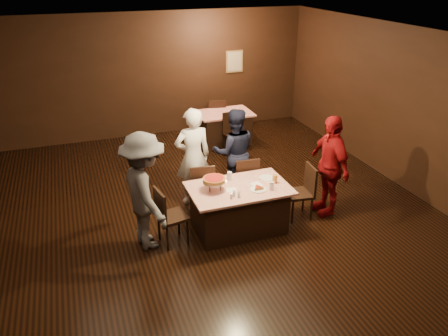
{
  "coord_description": "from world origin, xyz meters",
  "views": [
    {
      "loc": [
        -1.88,
        -5.61,
        4.0
      ],
      "look_at": [
        0.27,
        0.39,
        1.0
      ],
      "focal_mm": 35.0,
      "sensor_mm": 36.0,
      "label": 1
    }
  ],
  "objects_px": {
    "chair_back_near": "(235,134)",
    "glass_amber": "(275,179)",
    "diner_navy_hoodie": "(234,152)",
    "pizza_stand": "(214,180)",
    "chair_far_left": "(202,187)",
    "plate_empty": "(267,178)",
    "main_table": "(239,208)",
    "back_table": "(224,128)",
    "diner_white_jacket": "(193,157)",
    "diner_red_shirt": "(329,165)",
    "chair_far_right": "(244,180)",
    "glass_front_right": "(272,186)",
    "glass_back": "(230,176)",
    "chair_end_right": "(299,193)",
    "diner_grey_knit": "(145,192)",
    "chair_end_left": "(172,215)",
    "chair_back_far": "(216,117)"
  },
  "relations": [
    {
      "from": "chair_back_near",
      "to": "glass_amber",
      "type": "relative_size",
      "value": 6.79
    },
    {
      "from": "diner_navy_hoodie",
      "to": "pizza_stand",
      "type": "xyz_separation_m",
      "value": [
        -0.78,
        -1.17,
        0.12
      ]
    },
    {
      "from": "chair_far_left",
      "to": "plate_empty",
      "type": "height_order",
      "value": "chair_far_left"
    },
    {
      "from": "main_table",
      "to": "back_table",
      "type": "distance_m",
      "value": 3.83
    },
    {
      "from": "diner_white_jacket",
      "to": "diner_navy_hoodie",
      "type": "xyz_separation_m",
      "value": [
        0.82,
        0.09,
        -0.06
      ]
    },
    {
      "from": "back_table",
      "to": "diner_red_shirt",
      "type": "relative_size",
      "value": 0.73
    },
    {
      "from": "pizza_stand",
      "to": "diner_navy_hoodie",
      "type": "bearing_deg",
      "value": 56.19
    },
    {
      "from": "chair_far_right",
      "to": "glass_front_right",
      "type": "distance_m",
      "value": 1.07
    },
    {
      "from": "main_table",
      "to": "glass_back",
      "type": "distance_m",
      "value": 0.55
    },
    {
      "from": "diner_white_jacket",
      "to": "chair_back_near",
      "type": "bearing_deg",
      "value": -129.51
    },
    {
      "from": "chair_far_right",
      "to": "chair_end_right",
      "type": "xyz_separation_m",
      "value": [
        0.7,
        -0.75,
        0.0
      ]
    },
    {
      "from": "diner_grey_knit",
      "to": "diner_red_shirt",
      "type": "bearing_deg",
      "value": -101.38
    },
    {
      "from": "back_table",
      "to": "diner_navy_hoodie",
      "type": "bearing_deg",
      "value": -105.69
    },
    {
      "from": "diner_red_shirt",
      "to": "chair_end_left",
      "type": "bearing_deg",
      "value": -89.33
    },
    {
      "from": "back_table",
      "to": "diner_white_jacket",
      "type": "distance_m",
      "value": 3.0
    },
    {
      "from": "chair_back_near",
      "to": "diner_white_jacket",
      "type": "height_order",
      "value": "diner_white_jacket"
    },
    {
      "from": "chair_end_right",
      "to": "glass_amber",
      "type": "xyz_separation_m",
      "value": [
        -0.5,
        -0.05,
        0.37
      ]
    },
    {
      "from": "diner_grey_knit",
      "to": "glass_amber",
      "type": "height_order",
      "value": "diner_grey_knit"
    },
    {
      "from": "chair_back_near",
      "to": "diner_grey_knit",
      "type": "height_order",
      "value": "diner_grey_knit"
    },
    {
      "from": "chair_end_right",
      "to": "diner_red_shirt",
      "type": "xyz_separation_m",
      "value": [
        0.55,
        0.02,
        0.41
      ]
    },
    {
      "from": "main_table",
      "to": "diner_navy_hoodie",
      "type": "xyz_separation_m",
      "value": [
        0.38,
        1.22,
        0.45
      ]
    },
    {
      "from": "chair_end_right",
      "to": "plate_empty",
      "type": "height_order",
      "value": "chair_end_right"
    },
    {
      "from": "main_table",
      "to": "glass_amber",
      "type": "xyz_separation_m",
      "value": [
        0.6,
        -0.05,
        0.46
      ]
    },
    {
      "from": "pizza_stand",
      "to": "back_table",
      "type": "bearing_deg",
      "value": 67.88
    },
    {
      "from": "main_table",
      "to": "chair_back_far",
      "type": "bearing_deg",
      "value": 75.9
    },
    {
      "from": "chair_end_right",
      "to": "diner_grey_knit",
      "type": "xyz_separation_m",
      "value": [
        -2.58,
        0.07,
        0.45
      ]
    },
    {
      "from": "diner_red_shirt",
      "to": "chair_far_right",
      "type": "bearing_deg",
      "value": -119.98
    },
    {
      "from": "chair_end_left",
      "to": "diner_grey_knit",
      "type": "xyz_separation_m",
      "value": [
        -0.38,
        0.07,
        0.45
      ]
    },
    {
      "from": "diner_red_shirt",
      "to": "plate_empty",
      "type": "relative_size",
      "value": 7.1
    },
    {
      "from": "diner_navy_hoodie",
      "to": "diner_grey_knit",
      "type": "xyz_separation_m",
      "value": [
        -1.86,
        -1.15,
        0.09
      ]
    },
    {
      "from": "glass_back",
      "to": "diner_red_shirt",
      "type": "bearing_deg",
      "value": -9.31
    },
    {
      "from": "chair_back_far",
      "to": "diner_navy_hoodie",
      "type": "bearing_deg",
      "value": 87.74
    },
    {
      "from": "back_table",
      "to": "diner_grey_knit",
      "type": "bearing_deg",
      "value": -125.25
    },
    {
      "from": "chair_back_near",
      "to": "diner_navy_hoodie",
      "type": "bearing_deg",
      "value": -119.42
    },
    {
      "from": "diner_navy_hoodie",
      "to": "glass_amber",
      "type": "xyz_separation_m",
      "value": [
        0.22,
        -1.27,
        0.01
      ]
    },
    {
      "from": "glass_amber",
      "to": "chair_end_right",
      "type": "bearing_deg",
      "value": 5.71
    },
    {
      "from": "chair_far_right",
      "to": "chair_back_far",
      "type": "bearing_deg",
      "value": -97.28
    },
    {
      "from": "diner_white_jacket",
      "to": "glass_back",
      "type": "distance_m",
      "value": 0.92
    },
    {
      "from": "chair_end_left",
      "to": "diner_white_jacket",
      "type": "height_order",
      "value": "diner_white_jacket"
    },
    {
      "from": "pizza_stand",
      "to": "glass_amber",
      "type": "distance_m",
      "value": 1.01
    },
    {
      "from": "main_table",
      "to": "plate_empty",
      "type": "height_order",
      "value": "plate_empty"
    },
    {
      "from": "chair_end_right",
      "to": "glass_amber",
      "type": "bearing_deg",
      "value": -78.38
    },
    {
      "from": "chair_far_left",
      "to": "diner_navy_hoodie",
      "type": "bearing_deg",
      "value": -140.7
    },
    {
      "from": "chair_far_right",
      "to": "glass_back",
      "type": "xyz_separation_m",
      "value": [
        -0.45,
        -0.45,
        0.37
      ]
    },
    {
      "from": "chair_end_right",
      "to": "main_table",
      "type": "bearing_deg",
      "value": -84.09
    },
    {
      "from": "chair_far_right",
      "to": "chair_end_right",
      "type": "distance_m",
      "value": 1.03
    },
    {
      "from": "chair_back_near",
      "to": "diner_grey_knit",
      "type": "distance_m",
      "value": 3.89
    },
    {
      "from": "chair_back_near",
      "to": "glass_amber",
      "type": "bearing_deg",
      "value": -106.87
    },
    {
      "from": "main_table",
      "to": "back_table",
      "type": "relative_size",
      "value": 1.23
    },
    {
      "from": "chair_far_left",
      "to": "glass_back",
      "type": "height_order",
      "value": "chair_far_left"
    }
  ]
}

